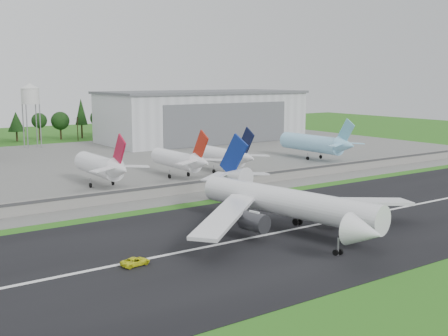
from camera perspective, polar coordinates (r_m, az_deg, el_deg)
ground at (r=113.99m, az=10.92°, el=-7.19°), size 600.00×600.00×0.00m
runway at (r=120.88m, az=7.52°, el=-6.13°), size 320.00×60.00×0.10m
runway_centerline at (r=120.86m, az=7.52°, el=-6.10°), size 220.00×1.00×0.02m
apron at (r=213.64m, az=-12.70°, el=0.39°), size 320.00×150.00×0.10m
blast_fence at (r=155.78m, az=-3.65°, el=-1.95°), size 240.00×0.61×3.50m
hangar_east at (r=286.48m, az=-2.19°, el=5.31°), size 102.00×47.00×25.20m
water_tower at (r=271.36m, az=-19.10°, el=7.13°), size 8.40×8.40×29.40m
utility_poles at (r=288.81m, az=-18.70°, el=2.35°), size 230.00×3.00×12.00m
treeline at (r=303.18m, az=-19.50°, el=2.61°), size 320.00×16.00×22.00m
main_airliner at (r=117.28m, az=6.53°, el=-4.14°), size 56.36×59.06×18.17m
ground_vehicle at (r=98.00m, az=-8.99°, el=-9.36°), size 5.40×2.99×1.43m
parked_jet_red_a at (r=167.02m, az=-12.19°, el=0.19°), size 7.36×31.29×16.84m
parked_jet_red_b at (r=178.59m, az=-4.38°, el=0.84°), size 7.36×31.29×16.51m
parked_jet_navy at (r=187.64m, az=0.10°, el=1.27°), size 7.36×31.29×16.51m
parked_jet_skyblue at (r=221.43m, az=9.44°, el=2.49°), size 7.36×37.29×17.11m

